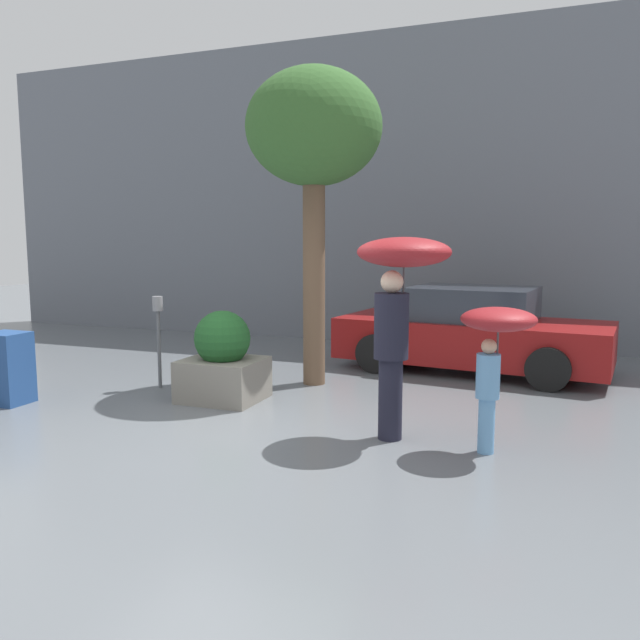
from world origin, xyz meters
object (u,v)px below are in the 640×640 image
at_px(person_child, 496,337).
at_px(parked_car_near, 472,332).
at_px(person_adult, 400,285).
at_px(parking_meter, 158,322).
at_px(newspaper_box, 7,368).
at_px(planter_box, 223,361).
at_px(street_tree, 314,135).

relative_size(person_child, parked_car_near, 0.33).
xyz_separation_m(person_adult, parking_meter, (-3.61, 0.98, -0.67)).
distance_m(person_adult, newspaper_box, 5.05).
distance_m(person_child, parking_meter, 4.72).
distance_m(planter_box, street_tree, 3.32).
height_order(planter_box, parking_meter, parking_meter).
distance_m(street_tree, parking_meter, 3.34).
xyz_separation_m(planter_box, street_tree, (0.76, 1.27, 2.97)).
bearing_deg(street_tree, planter_box, -120.85).
xyz_separation_m(person_child, parking_meter, (-4.58, 1.11, -0.21)).
relative_size(person_adult, street_tree, 0.47).
height_order(person_adult, person_child, person_adult).
xyz_separation_m(person_child, newspaper_box, (-5.88, -0.27, -0.67)).
xyz_separation_m(parking_meter, newspaper_box, (-1.29, -1.38, -0.47)).
bearing_deg(person_child, parked_car_near, 55.15).
height_order(person_adult, street_tree, street_tree).
distance_m(person_adult, street_tree, 3.22).
bearing_deg(newspaper_box, planter_box, 24.24).
relative_size(person_child, parking_meter, 1.10).
distance_m(person_child, parked_car_near, 3.94).
height_order(person_child, parked_car_near, person_child).
height_order(person_child, parking_meter, person_child).
height_order(planter_box, newspaper_box, planter_box).
xyz_separation_m(person_child, street_tree, (-2.67, 2.10, 2.35)).
height_order(parked_car_near, newspaper_box, parked_car_near).
distance_m(planter_box, newspaper_box, 2.69).
relative_size(parking_meter, newspaper_box, 1.42).
distance_m(person_child, street_tree, 4.13).
height_order(planter_box, street_tree, street_tree).
height_order(person_child, newspaper_box, person_child).
distance_m(parked_car_near, newspaper_box, 6.63).
xyz_separation_m(person_child, parked_car_near, (-0.68, 3.84, -0.52)).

